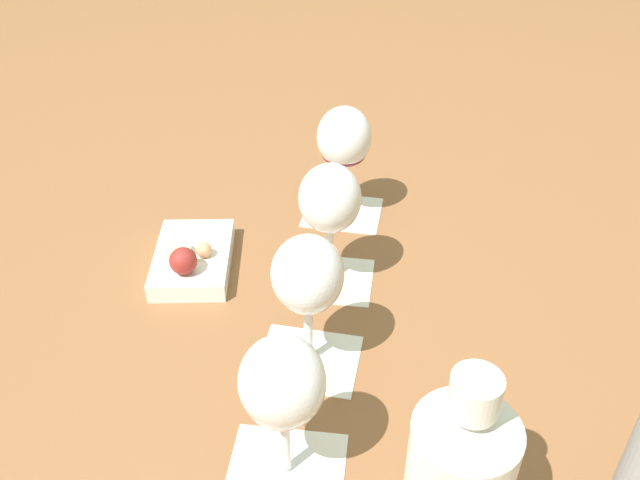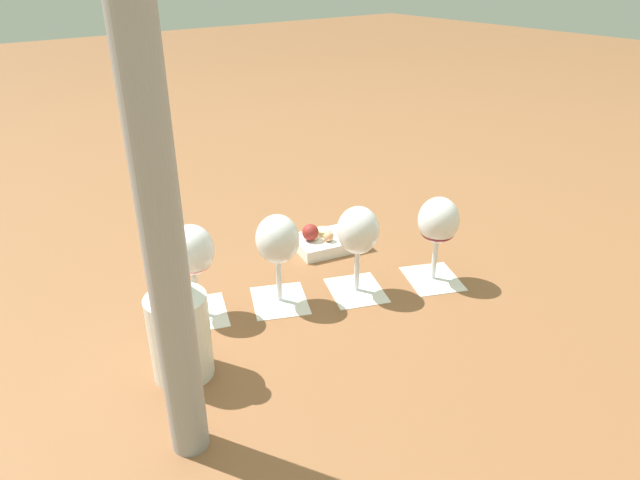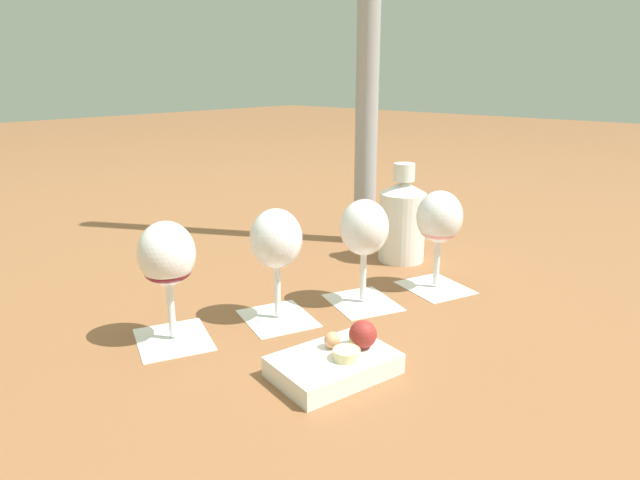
{
  "view_description": "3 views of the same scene",
  "coord_description": "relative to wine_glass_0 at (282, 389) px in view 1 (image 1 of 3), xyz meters",
  "views": [
    {
      "loc": [
        -0.6,
        0.15,
        0.57
      ],
      "look_at": [
        0.0,
        0.0,
        0.12
      ],
      "focal_mm": 38.0,
      "sensor_mm": 36.0,
      "label": 1
    },
    {
      "loc": [
        -0.55,
        -0.72,
        0.57
      ],
      "look_at": [
        0.0,
        0.0,
        0.12
      ],
      "focal_mm": 32.0,
      "sensor_mm": 36.0,
      "label": 2
    },
    {
      "loc": [
        0.62,
        0.55,
        0.36
      ],
      "look_at": [
        0.0,
        0.0,
        0.12
      ],
      "focal_mm": 32.0,
      "sensor_mm": 36.0,
      "label": 3
    }
  ],
  "objects": [
    {
      "name": "snack_dish",
      "position": [
        0.34,
        0.06,
        -0.1
      ],
      "size": [
        0.17,
        0.13,
        0.06
      ],
      "color": "white",
      "rests_on": "ground_plane"
    },
    {
      "name": "ceramic_vase",
      "position": [
        -0.09,
        -0.13,
        -0.03
      ],
      "size": [
        0.09,
        0.09,
        0.19
      ],
      "color": "white",
      "rests_on": "ground_plane"
    },
    {
      "name": "wine_glass_1",
      "position": [
        0.14,
        -0.05,
        0.0
      ],
      "size": [
        0.08,
        0.08,
        0.17
      ],
      "color": "white",
      "rests_on": "tasting_card_1"
    },
    {
      "name": "tasting_card_0",
      "position": [
        0.0,
        0.0,
        -0.12
      ],
      "size": [
        0.13,
        0.14,
        0.0
      ],
      "color": "silver",
      "rests_on": "ground_plane"
    },
    {
      "name": "wine_glass_0",
      "position": [
        0.0,
        0.0,
        0.0
      ],
      "size": [
        0.08,
        0.08,
        0.17
      ],
      "color": "white",
      "rests_on": "tasting_card_0"
    },
    {
      "name": "wine_glass_2",
      "position": [
        0.27,
        -0.11,
        0.0
      ],
      "size": [
        0.08,
        0.08,
        0.17
      ],
      "color": "white",
      "rests_on": "tasting_card_2"
    },
    {
      "name": "tasting_card_3",
      "position": [
        0.42,
        -0.17,
        -0.12
      ],
      "size": [
        0.13,
        0.14,
        0.0
      ],
      "color": "silver",
      "rests_on": "ground_plane"
    },
    {
      "name": "tasting_card_1",
      "position": [
        0.14,
        -0.05,
        -0.12
      ],
      "size": [
        0.14,
        0.14,
        0.0
      ],
      "color": "silver",
      "rests_on": "ground_plane"
    },
    {
      "name": "tasting_card_2",
      "position": [
        0.27,
        -0.11,
        -0.12
      ],
      "size": [
        0.13,
        0.14,
        0.0
      ],
      "color": "silver",
      "rests_on": "ground_plane"
    },
    {
      "name": "ground_plane",
      "position": [
        0.21,
        -0.08,
        -0.12
      ],
      "size": [
        8.0,
        8.0,
        0.0
      ],
      "primitive_type": "plane",
      "color": "brown"
    },
    {
      "name": "wine_glass_3",
      "position": [
        0.42,
        -0.17,
        0.0
      ],
      "size": [
        0.08,
        0.08,
        0.17
      ],
      "color": "white",
      "rests_on": "tasting_card_3"
    }
  ]
}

